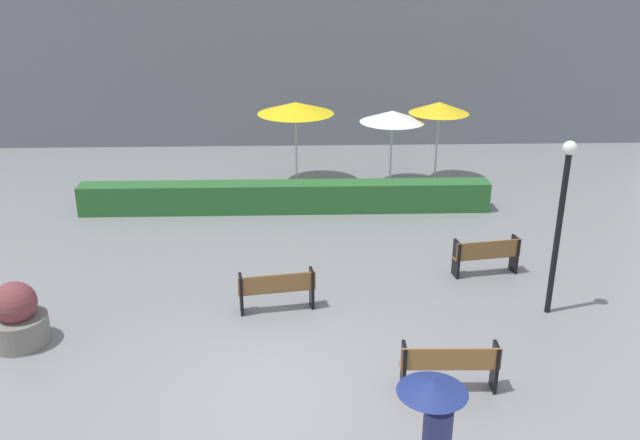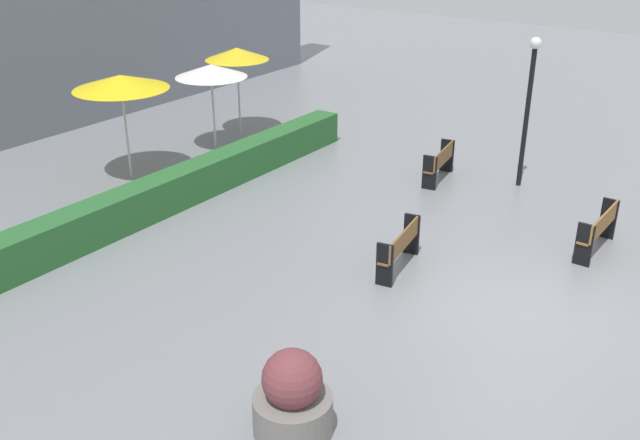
% 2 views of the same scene
% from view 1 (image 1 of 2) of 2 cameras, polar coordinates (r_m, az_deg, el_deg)
% --- Properties ---
extents(ground_plane, '(60.00, 60.00, 0.00)m').
position_cam_1_polar(ground_plane, '(12.41, -4.19, -13.27)').
color(ground_plane, gray).
extents(bench_mid_center, '(1.62, 0.57, 0.86)m').
position_cam_1_polar(bench_mid_center, '(14.34, -3.60, -5.67)').
color(bench_mid_center, brown).
rests_on(bench_mid_center, ground).
extents(bench_near_right, '(1.69, 0.38, 0.89)m').
position_cam_1_polar(bench_near_right, '(12.08, 10.72, -11.66)').
color(bench_near_right, olive).
rests_on(bench_near_right, ground).
extents(bench_far_right, '(1.58, 0.58, 0.87)m').
position_cam_1_polar(bench_far_right, '(16.30, 13.65, -2.77)').
color(bench_far_right, brown).
rests_on(bench_far_right, ground).
extents(pedestrian_with_umbrella, '(0.90, 0.90, 2.12)m').
position_cam_1_polar(pedestrian_with_umbrella, '(9.28, 9.45, -17.11)').
color(pedestrian_with_umbrella, navy).
rests_on(pedestrian_with_umbrella, ground).
extents(planter_pot, '(1.09, 1.09, 1.27)m').
position_cam_1_polar(planter_pot, '(14.38, -23.80, -7.44)').
color(planter_pot, slate).
rests_on(planter_pot, ground).
extents(lamp_post, '(0.28, 0.28, 3.69)m').
position_cam_1_polar(lamp_post, '(14.35, 19.38, 0.78)').
color(lamp_post, black).
rests_on(lamp_post, ground).
extents(patio_umbrella_yellow, '(2.37, 2.37, 2.66)m').
position_cam_1_polar(patio_umbrella_yellow, '(21.46, -2.03, 9.27)').
color(patio_umbrella_yellow, silver).
rests_on(patio_umbrella_yellow, ground).
extents(patio_umbrella_white, '(2.01, 2.01, 2.42)m').
position_cam_1_polar(patio_umbrella_white, '(21.50, 6.02, 8.54)').
color(patio_umbrella_white, silver).
rests_on(patio_umbrella_white, ground).
extents(patio_umbrella_yellow_far, '(1.89, 1.89, 2.60)m').
position_cam_1_polar(patio_umbrella_yellow_far, '(22.07, 9.86, 9.15)').
color(patio_umbrella_yellow_far, silver).
rests_on(patio_umbrella_yellow_far, ground).
extents(hedge_strip, '(11.70, 0.70, 0.85)m').
position_cam_1_polar(hedge_strip, '(19.73, -2.89, 1.91)').
color(hedge_strip, '#28602D').
rests_on(hedge_strip, ground).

